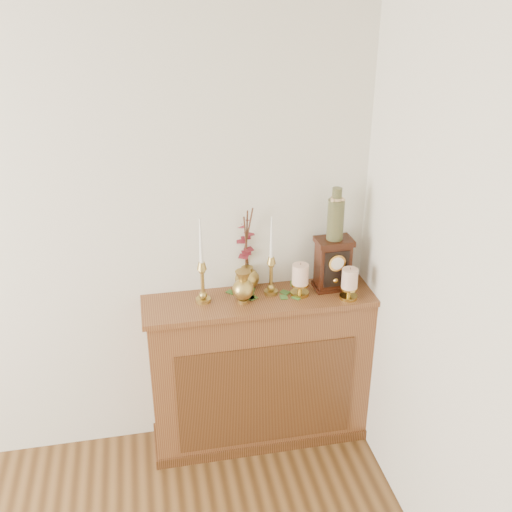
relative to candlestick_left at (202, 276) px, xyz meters
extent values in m
cube|color=brown|center=(0.30, -0.01, -0.63)|extent=(1.20, 0.30, 0.90)
cube|color=brown|center=(0.30, -0.17, -0.68)|extent=(0.96, 0.01, 0.63)
cube|color=brown|center=(0.30, -0.01, -0.17)|extent=(1.24, 0.34, 0.03)
cube|color=brown|center=(0.30, -0.01, -1.05)|extent=(1.23, 0.33, 0.06)
cylinder|color=tan|center=(0.00, 0.00, -0.14)|extent=(0.08, 0.08, 0.02)
sphere|color=tan|center=(0.00, 0.00, -0.11)|extent=(0.04, 0.04, 0.04)
cylinder|color=tan|center=(0.00, 0.00, -0.05)|extent=(0.02, 0.02, 0.14)
sphere|color=tan|center=(0.00, 0.00, 0.03)|extent=(0.03, 0.03, 0.03)
cone|color=tan|center=(0.00, 0.00, 0.06)|extent=(0.05, 0.05, 0.04)
cone|color=white|center=(0.00, 0.00, 0.19)|extent=(0.02, 0.02, 0.24)
cylinder|color=tan|center=(0.36, 0.01, -0.14)|extent=(0.07, 0.07, 0.02)
sphere|color=tan|center=(0.36, 0.01, -0.12)|extent=(0.04, 0.04, 0.04)
cylinder|color=tan|center=(0.36, 0.01, -0.05)|extent=(0.02, 0.02, 0.13)
sphere|color=tan|center=(0.36, 0.01, 0.02)|extent=(0.03, 0.03, 0.03)
cone|color=tan|center=(0.36, 0.01, 0.05)|extent=(0.05, 0.05, 0.04)
cone|color=white|center=(0.36, 0.01, 0.17)|extent=(0.02, 0.02, 0.23)
cylinder|color=tan|center=(0.20, -0.05, -0.14)|extent=(0.06, 0.06, 0.02)
sphere|color=tan|center=(0.20, -0.05, -0.08)|extent=(0.11, 0.11, 0.11)
cone|color=tan|center=(0.20, -0.05, 0.00)|extent=(0.08, 0.08, 0.06)
cylinder|color=tan|center=(0.25, 0.10, -0.15)|extent=(0.06, 0.06, 0.01)
ellipsoid|color=tan|center=(0.25, 0.10, -0.09)|extent=(0.13, 0.13, 0.11)
cylinder|color=tan|center=(0.25, 0.10, -0.04)|extent=(0.06, 0.06, 0.02)
cylinder|color=#472819|center=(0.25, 0.10, 0.12)|extent=(0.04, 0.08, 0.31)
cylinder|color=#472819|center=(0.25, 0.10, 0.14)|extent=(0.01, 0.07, 0.34)
cylinder|color=#472819|center=(0.25, 0.10, 0.15)|extent=(0.05, 0.12, 0.36)
cylinder|color=gold|center=(0.51, -0.03, -0.14)|extent=(0.10, 0.10, 0.02)
cylinder|color=gold|center=(0.51, -0.03, -0.11)|extent=(0.02, 0.02, 0.04)
cylinder|color=gold|center=(0.51, -0.03, -0.09)|extent=(0.09, 0.09, 0.01)
cylinder|color=beige|center=(0.51, -0.03, -0.03)|extent=(0.09, 0.09, 0.11)
cylinder|color=#472819|center=(0.51, -0.03, 0.03)|extent=(0.00, 0.00, 0.01)
cylinder|color=gold|center=(0.75, -0.11, -0.14)|extent=(0.09, 0.09, 0.02)
cylinder|color=gold|center=(0.75, -0.11, -0.12)|extent=(0.02, 0.02, 0.04)
cylinder|color=gold|center=(0.75, -0.11, -0.09)|extent=(0.09, 0.09, 0.01)
cylinder|color=beige|center=(0.75, -0.11, -0.03)|extent=(0.08, 0.08, 0.10)
cylinder|color=#472819|center=(0.75, -0.11, 0.02)|extent=(0.00, 0.00, 0.01)
cube|color=#355F24|center=(0.20, 0.06, -0.15)|extent=(0.06, 0.06, 0.00)
cube|color=#355F24|center=(0.51, 0.03, -0.15)|extent=(0.05, 0.06, 0.00)
cube|color=#355F24|center=(0.52, 0.02, -0.15)|extent=(0.06, 0.05, 0.00)
cube|color=#355F24|center=(0.34, -0.02, -0.15)|extent=(0.05, 0.06, 0.00)
cube|color=#355F24|center=(0.20, -0.05, -0.15)|extent=(0.05, 0.06, 0.00)
cube|color=#355F24|center=(0.28, 0.06, -0.15)|extent=(0.06, 0.05, 0.00)
cube|color=#355F24|center=(0.29, -0.08, -0.15)|extent=(0.04, 0.05, 0.00)
cube|color=#355F24|center=(0.20, -0.01, -0.15)|extent=(0.06, 0.06, 0.00)
cube|color=#355F24|center=(0.26, 0.04, -0.15)|extent=(0.06, 0.06, 0.00)
cube|color=#355F24|center=(0.18, 0.01, -0.10)|extent=(0.05, 0.05, 0.02)
cube|color=#355F24|center=(0.24, -0.05, -0.09)|extent=(0.05, 0.04, 0.02)
cube|color=#355F24|center=(0.49, 0.00, -0.09)|extent=(0.04, 0.05, 0.02)
cube|color=#33140A|center=(0.70, 0.02, -0.14)|extent=(0.19, 0.14, 0.02)
cube|color=#33140A|center=(0.70, 0.02, -0.02)|extent=(0.18, 0.12, 0.25)
cube|color=#33140A|center=(0.70, 0.02, 0.12)|extent=(0.19, 0.14, 0.03)
cube|color=black|center=(0.70, -0.04, -0.01)|extent=(0.13, 0.01, 0.20)
cylinder|color=gold|center=(0.70, -0.05, 0.03)|extent=(0.09, 0.01, 0.09)
cylinder|color=silver|center=(0.70, -0.05, 0.03)|extent=(0.07, 0.01, 0.07)
sphere|color=gold|center=(0.70, -0.04, -0.08)|extent=(0.03, 0.03, 0.03)
cylinder|color=#1B3727|center=(0.70, 0.02, 0.24)|extent=(0.09, 0.09, 0.22)
cylinder|color=#1B3727|center=(0.70, 0.02, 0.38)|extent=(0.05, 0.05, 0.07)
cylinder|color=tan|center=(0.70, 0.02, 0.36)|extent=(0.06, 0.06, 0.02)
camera|label=1|loc=(-0.26, -2.69, 1.40)|focal=42.00mm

